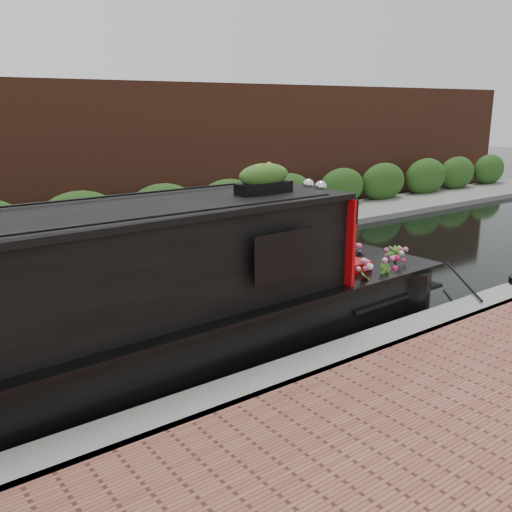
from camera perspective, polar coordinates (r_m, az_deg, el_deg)
ground at (r=9.89m, az=-7.39°, el=-5.11°), size 80.00×80.00×0.00m
near_bank_coping at (r=7.42m, az=5.64°, el=-12.14°), size 40.00×0.60×0.50m
far_bank_path at (r=13.56m, az=-16.23°, el=-0.07°), size 40.00×2.40×0.34m
far_hedge at (r=14.38m, az=-17.53°, el=0.67°), size 40.00×1.10×2.80m
far_brick_wall at (r=16.33m, az=-20.03°, el=2.11°), size 40.00×1.00×8.00m
narrowboat at (r=7.06m, az=-19.84°, el=-7.11°), size 11.91×2.43×2.79m
rope_fender at (r=10.82m, az=14.61°, el=-2.71°), size 0.36×0.42×0.36m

